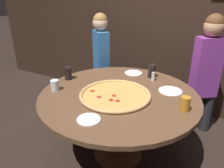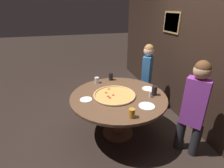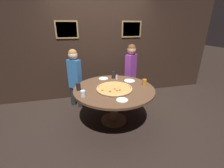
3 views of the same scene
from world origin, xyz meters
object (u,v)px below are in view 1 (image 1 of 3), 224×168
Objects in this scene: drink_cup_by_shaker at (185,104)px; white_plate_near_front at (133,73)px; drink_cup_near_right at (152,71)px; diner_centre_back at (101,57)px; white_plate_far_back at (170,91)px; condiment_shaker at (153,77)px; diner_side_right at (206,70)px; giant_pizza at (115,95)px; drink_cup_front_edge at (55,85)px; drink_cup_far_left at (68,73)px; white_plate_beside_cup at (89,120)px; dining_table at (119,106)px.

white_plate_near_front is at bearing 140.76° from drink_cup_by_shaker.
drink_cup_near_right is 0.11× the size of diner_centre_back.
condiment_shaker is at bearing 144.32° from white_plate_far_back.
white_plate_far_back is (0.29, -0.26, -0.07)m from drink_cup_near_right.
white_plate_near_front is at bearing -163.69° from diner_centre_back.
drink_cup_by_shaker is 0.54× the size of white_plate_far_back.
drink_cup_near_right is 0.10× the size of diner_side_right.
giant_pizza is 4.51× the size of drink_cup_near_right.
giant_pizza is 6.41× the size of drink_cup_front_edge.
white_plate_beside_cup is (0.66, -0.57, -0.07)m from drink_cup_far_left.
giant_pizza is at bearing -102.84° from drink_cup_near_right.
white_plate_far_back and white_plate_beside_cup have the same top height.
giant_pizza is at bearing -175.74° from drink_cup_by_shaker.
drink_cup_front_edge is at bearing -132.68° from drink_cup_near_right.
diner_side_right is (0.76, 0.31, 0.07)m from white_plate_near_front.
diner_centre_back is (-0.62, 0.27, 0.03)m from white_plate_near_front.
drink_cup_front_edge reaches higher than white_plate_far_back.
dining_table is at bearing 170.61° from diner_centre_back.
drink_cup_front_edge is 1.22m from drink_cup_by_shaker.
drink_cup_front_edge is at bearing -138.26° from condiment_shaker.
drink_cup_by_shaker is 0.79m from white_plate_beside_cup.
condiment_shaker reaches higher than giant_pizza.
dining_table is 0.16m from giant_pizza.
diner_side_right reaches higher than dining_table.
white_plate_near_front reaches higher than dining_table.
giant_pizza is 3.63× the size of white_plate_beside_cup.
drink_cup_near_right is (0.79, 0.50, 0.00)m from drink_cup_far_left.
white_plate_far_back is 0.64m from diner_side_right.
giant_pizza is at bearing 168.24° from diner_centre_back.
diner_centre_back is (-1.13, 0.55, 0.03)m from white_plate_far_back.
drink_cup_front_edge is at bearing -121.93° from white_plate_near_front.
drink_cup_far_left is 0.93m from condiment_shaker.
drink_cup_by_shaker reaches higher than giant_pizza.
white_plate_beside_cup is 1.08m from white_plate_near_front.
giant_pizza reaches higher than white_plate_beside_cup.
giant_pizza is 0.63m from drink_cup_by_shaker.
white_plate_beside_cup reaches higher than dining_table.
drink_cup_front_edge is 1.08× the size of condiment_shaker.
drink_cup_front_edge is 0.75× the size of drink_cup_far_left.
drink_cup_by_shaker reaches higher than white_plate_near_front.
drink_cup_front_edge is at bearing -169.92° from drink_cup_by_shaker.
white_plate_far_back is (0.42, 0.29, 0.14)m from dining_table.
giant_pizza is 0.66m from drink_cup_far_left.
white_plate_beside_cup is at bearing -140.76° from drink_cup_by_shaker.
giant_pizza is 0.63m from white_plate_near_front.
white_plate_near_front is 0.82m from diner_side_right.
drink_cup_by_shaker reaches higher than dining_table.
drink_cup_by_shaker is (1.21, 0.21, 0.01)m from drink_cup_front_edge.
white_plate_far_back is 1.26m from diner_centre_back.
drink_cup_by_shaker is at bearing 39.24° from white_plate_beside_cup.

